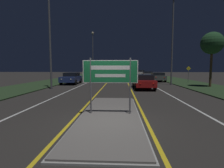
# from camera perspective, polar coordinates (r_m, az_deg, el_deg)

# --- Properties ---
(ground_plane) EXTENTS (160.00, 160.00, 0.00)m
(ground_plane) POSITION_cam_1_polar(r_m,az_deg,el_deg) (6.88, -0.97, -12.12)
(ground_plane) COLOR #282623
(median_island) EXTENTS (2.50, 7.85, 0.10)m
(median_island) POSITION_cam_1_polar(r_m,az_deg,el_deg) (7.66, -0.56, -9.98)
(median_island) COLOR #999993
(median_island) RESTS_ON ground_plane
(verge_left) EXTENTS (5.00, 100.00, 0.08)m
(verge_left) POSITION_cam_1_polar(r_m,az_deg,el_deg) (28.42, -17.66, 0.96)
(verge_left) COLOR #23381E
(verge_left) RESTS_ON ground_plane
(verge_right) EXTENTS (5.00, 100.00, 0.08)m
(verge_right) POSITION_cam_1_polar(r_m,az_deg,el_deg) (28.13, 21.61, 0.79)
(verge_right) COLOR #23381E
(verge_right) RESTS_ON ground_plane
(centre_line_yellow_left) EXTENTS (0.12, 70.00, 0.01)m
(centre_line_yellow_left) POSITION_cam_1_polar(r_m,az_deg,el_deg) (31.67, -0.59, 1.56)
(centre_line_yellow_left) COLOR gold
(centre_line_yellow_left) RESTS_ON ground_plane
(centre_line_yellow_right) EXTENTS (0.12, 70.00, 0.01)m
(centre_line_yellow_right) POSITION_cam_1_polar(r_m,az_deg,el_deg) (31.63, 4.63, 1.54)
(centre_line_yellow_right) COLOR gold
(centre_line_yellow_right) RESTS_ON ground_plane
(lane_line_white_left) EXTENTS (0.12, 70.00, 0.01)m
(lane_line_white_left) POSITION_cam_1_polar(r_m,az_deg,el_deg) (31.95, -5.53, 1.57)
(lane_line_white_left) COLOR silver
(lane_line_white_left) RESTS_ON ground_plane
(lane_line_white_right) EXTENTS (0.12, 70.00, 0.01)m
(lane_line_white_right) POSITION_cam_1_polar(r_m,az_deg,el_deg) (31.84, 9.60, 1.51)
(lane_line_white_right) COLOR silver
(lane_line_white_right) RESTS_ON ground_plane
(edge_line_white_left) EXTENTS (0.10, 70.00, 0.01)m
(edge_line_white_left) POSITION_cam_1_polar(r_m,az_deg,el_deg) (32.52, -10.77, 1.56)
(edge_line_white_left) COLOR silver
(edge_line_white_left) RESTS_ON ground_plane
(edge_line_white_right) EXTENTS (0.10, 70.00, 0.01)m
(edge_line_white_right) POSITION_cam_1_polar(r_m,az_deg,el_deg) (32.33, 14.89, 1.46)
(edge_line_white_right) COLOR silver
(edge_line_white_right) RESTS_ON ground_plane
(highway_sign) EXTENTS (2.33, 0.07, 2.38)m
(highway_sign) POSITION_cam_1_polar(r_m,az_deg,el_deg) (7.39, -0.57, 3.29)
(highway_sign) COLOR #56565B
(highway_sign) RESTS_ON median_island
(streetlight_left_near) EXTENTS (0.59, 0.59, 9.97)m
(streetlight_left_near) POSITION_cam_1_polar(r_m,az_deg,el_deg) (18.50, -19.79, 19.63)
(streetlight_left_near) COLOR #56565B
(streetlight_left_near) RESTS_ON ground_plane
(streetlight_left_far) EXTENTS (0.52, 0.52, 10.64)m
(streetlight_left_far) POSITION_cam_1_polar(r_m,az_deg,el_deg) (43.08, -6.29, 11.39)
(streetlight_left_far) COLOR #56565B
(streetlight_left_far) RESTS_ON ground_plane
(streetlight_right_near) EXTENTS (0.56, 0.56, 10.62)m
(streetlight_right_near) POSITION_cam_1_polar(r_m,az_deg,el_deg) (22.72, 19.24, 17.40)
(streetlight_right_near) COLOR #56565B
(streetlight_right_near) RESTS_ON ground_plane
(car_receding_0) EXTENTS (1.95, 4.73, 1.40)m
(car_receding_0) POSITION_cam_1_polar(r_m,az_deg,el_deg) (17.52, 10.23, 0.92)
(car_receding_0) COLOR maroon
(car_receding_0) RESTS_ON ground_plane
(car_receding_1) EXTENTS (2.04, 4.12, 1.35)m
(car_receding_1) POSITION_cam_1_polar(r_m,az_deg,el_deg) (27.49, 14.59, 2.32)
(car_receding_1) COLOR #4C514C
(car_receding_1) RESTS_ON ground_plane
(car_receding_2) EXTENTS (2.00, 4.43, 1.36)m
(car_receding_2) POSITION_cam_1_polar(r_m,az_deg,el_deg) (36.50, 11.46, 3.11)
(car_receding_2) COLOR #B7B7BC
(car_receding_2) RESTS_ON ground_plane
(car_receding_3) EXTENTS (2.00, 4.17, 1.53)m
(car_receding_3) POSITION_cam_1_polar(r_m,az_deg,el_deg) (47.16, 9.30, 3.69)
(car_receding_3) COLOR silver
(car_receding_3) RESTS_ON ground_plane
(car_approaching_0) EXTENTS (1.98, 4.37, 1.45)m
(car_approaching_0) POSITION_cam_1_polar(r_m,az_deg,el_deg) (23.03, -13.12, 1.95)
(car_approaching_0) COLOR navy
(car_approaching_0) RESTS_ON ground_plane
(car_approaching_1) EXTENTS (1.85, 4.83, 1.35)m
(car_approaching_1) POSITION_cam_1_polar(r_m,az_deg,el_deg) (34.13, -2.09, 3.06)
(car_approaching_1) COLOR black
(car_approaching_1) RESTS_ON ground_plane
(car_approaching_2) EXTENTS (1.93, 4.73, 1.34)m
(car_approaching_2) POSITION_cam_1_polar(r_m,az_deg,el_deg) (42.96, -1.35, 3.48)
(car_approaching_2) COLOR maroon
(car_approaching_2) RESTS_ON ground_plane
(warning_sign) EXTENTS (0.60, 0.06, 2.20)m
(warning_sign) POSITION_cam_1_polar(r_m,az_deg,el_deg) (26.43, 23.69, 3.43)
(warning_sign) COLOR #56565B
(warning_sign) RESTS_ON verge_right
(roadside_palm_right) EXTENTS (2.27, 2.27, 5.67)m
(roadside_palm_right) POSITION_cam_1_polar(r_m,az_deg,el_deg) (21.20, 29.89, 11.37)
(roadside_palm_right) COLOR #4C3823
(roadside_palm_right) RESTS_ON verge_right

